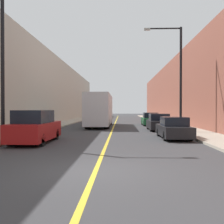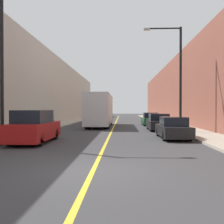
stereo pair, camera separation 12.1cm
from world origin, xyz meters
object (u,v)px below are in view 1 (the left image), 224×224
(car_right_near, at_px, (173,129))
(street_lamp_right, at_px, (178,72))
(bus, at_px, (100,110))
(street_lamp_left, at_px, (7,54))
(car_right_mid, at_px, (159,123))
(parked_suv_left, at_px, (35,128))
(car_right_far, at_px, (150,120))

(car_right_near, bearing_deg, street_lamp_right, 74.73)
(bus, bearing_deg, street_lamp_left, -104.59)
(car_right_near, distance_m, car_right_mid, 6.58)
(parked_suv_left, xyz_separation_m, car_right_far, (8.47, 16.21, -0.19))
(car_right_near, height_order, street_lamp_right, street_lamp_right)
(bus, xyz_separation_m, parked_suv_left, (-2.64, -14.23, -1.01))
(bus, relative_size, parked_suv_left, 2.22)
(parked_suv_left, relative_size, car_right_far, 1.11)
(car_right_near, xyz_separation_m, street_lamp_right, (1.17, 4.28, 4.38))
(parked_suv_left, distance_m, car_right_mid, 12.35)
(parked_suv_left, height_order, car_right_near, parked_suv_left)
(car_right_mid, relative_size, car_right_far, 0.98)
(parked_suv_left, distance_m, street_lamp_left, 4.37)
(bus, xyz_separation_m, car_right_mid, (5.81, -5.22, -1.20))
(bus, bearing_deg, street_lamp_right, -46.97)
(car_right_far, bearing_deg, car_right_mid, -90.21)
(bus, xyz_separation_m, street_lamp_left, (-3.91, -15.01, 3.10))
(street_lamp_right, bearing_deg, car_right_near, -105.27)
(car_right_near, relative_size, car_right_mid, 1.05)
(street_lamp_left, height_order, street_lamp_right, street_lamp_right)
(car_right_mid, relative_size, street_lamp_left, 0.51)
(parked_suv_left, bearing_deg, street_lamp_left, -148.27)
(bus, xyz_separation_m, street_lamp_right, (7.01, -7.51, 3.14))
(street_lamp_left, bearing_deg, car_right_mid, 45.23)
(car_right_far, bearing_deg, bus, -161.20)
(car_right_near, distance_m, street_lamp_left, 11.15)
(car_right_far, relative_size, street_lamp_left, 0.52)
(bus, height_order, street_lamp_left, street_lamp_left)
(car_right_near, xyz_separation_m, street_lamp_left, (-9.75, -3.21, 4.33))
(parked_suv_left, distance_m, street_lamp_right, 12.47)
(car_right_mid, distance_m, car_right_far, 7.20)
(car_right_near, distance_m, street_lamp_right, 6.23)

